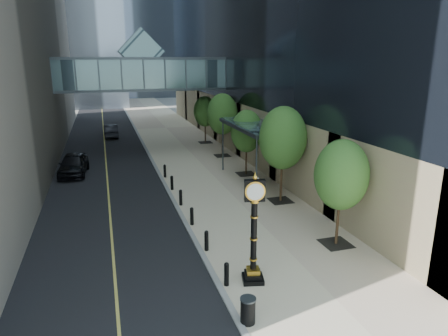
{
  "coord_description": "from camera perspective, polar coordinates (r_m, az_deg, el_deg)",
  "views": [
    {
      "loc": [
        -6.97,
        -12.65,
        8.89
      ],
      "look_at": [
        -0.88,
        7.3,
        3.19
      ],
      "focal_mm": 32.0,
      "sensor_mm": 36.0,
      "label": 1
    }
  ],
  "objects": [
    {
      "name": "trash_bin",
      "position": [
        14.61,
        3.43,
        -19.74
      ],
      "size": [
        0.68,
        0.68,
        0.9
      ],
      "primitive_type": "cylinder",
      "rotation": [
        0.0,
        0.0,
        -0.38
      ],
      "color": "black",
      "rests_on": "sidewalk"
    },
    {
      "name": "sidewalk",
      "position": [
        53.98,
        -8.29,
        5.69
      ],
      "size": [
        8.0,
        180.0,
        0.06
      ],
      "primitive_type": "cube",
      "color": "beige",
      "rests_on": "ground"
    },
    {
      "name": "street_clock",
      "position": [
        16.21,
        4.27,
        -9.79
      ],
      "size": [
        1.03,
        1.03,
        4.54
      ],
      "rotation": [
        0.0,
        0.0,
        -0.23
      ],
      "color": "black",
      "rests_on": "sidewalk"
    },
    {
      "name": "road",
      "position": [
        53.39,
        -16.83,
        5.07
      ],
      "size": [
        8.0,
        180.0,
        0.02
      ],
      "primitive_type": "cube",
      "color": "black",
      "rests_on": "ground"
    },
    {
      "name": "skywalk",
      "position": [
        40.86,
        -11.71,
        13.34
      ],
      "size": [
        17.0,
        4.2,
        5.8
      ],
      "color": "#43606C",
      "rests_on": "ground"
    },
    {
      "name": "car_far",
      "position": [
        48.89,
        -15.88,
        5.13
      ],
      "size": [
        1.62,
        4.48,
        1.47
      ],
      "primitive_type": "imported",
      "rotation": [
        0.0,
        0.0,
        3.16
      ],
      "color": "black",
      "rests_on": "road"
    },
    {
      "name": "ground",
      "position": [
        16.96,
        10.55,
        -16.6
      ],
      "size": [
        320.0,
        320.0,
        0.0
      ],
      "primitive_type": "plane",
      "color": "gray",
      "rests_on": "ground"
    },
    {
      "name": "bollard_row",
      "position": [
        23.61,
        -5.46,
        -5.57
      ],
      "size": [
        0.2,
        16.2,
        0.9
      ],
      "color": "black",
      "rests_on": "sidewalk"
    },
    {
      "name": "street_trees",
      "position": [
        30.48,
        3.59,
        5.67
      ],
      "size": [
        2.96,
        28.5,
        6.09
      ],
      "color": "black",
      "rests_on": "sidewalk"
    },
    {
      "name": "entrance_canopy",
      "position": [
        29.01,
        4.4,
        5.93
      ],
      "size": [
        3.0,
        8.0,
        4.38
      ],
      "color": "#383F44",
      "rests_on": "ground"
    },
    {
      "name": "car_near",
      "position": [
        33.74,
        -20.72,
        0.51
      ],
      "size": [
        2.4,
        5.07,
        1.67
      ],
      "primitive_type": "imported",
      "rotation": [
        0.0,
        0.0,
        -0.09
      ],
      "color": "black",
      "rests_on": "road"
    },
    {
      "name": "pedestrian",
      "position": [
        25.61,
        4.65,
        -3.0
      ],
      "size": [
        0.69,
        0.57,
        1.62
      ],
      "primitive_type": "imported",
      "rotation": [
        0.0,
        0.0,
        2.79
      ],
      "color": "beige",
      "rests_on": "sidewalk"
    },
    {
      "name": "curb",
      "position": [
        53.54,
        -12.54,
        5.41
      ],
      "size": [
        0.25,
        180.0,
        0.07
      ],
      "primitive_type": "cube",
      "color": "gray",
      "rests_on": "ground"
    }
  ]
}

